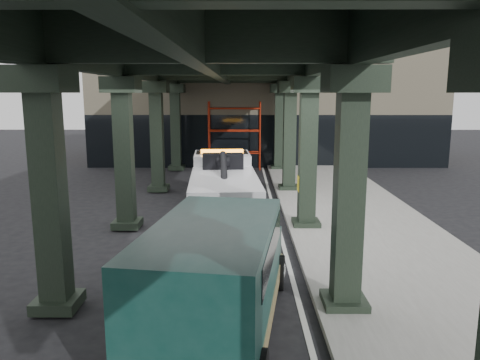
{
  "coord_description": "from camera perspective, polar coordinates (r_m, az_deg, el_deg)",
  "views": [
    {
      "loc": [
        0.47,
        -13.14,
        4.5
      ],
      "look_at": [
        0.39,
        1.84,
        1.7
      ],
      "focal_mm": 35.0,
      "sensor_mm": 36.0,
      "label": 1
    }
  ],
  "objects": [
    {
      "name": "sidewalk",
      "position": [
        16.28,
        14.69,
        -5.54
      ],
      "size": [
        5.0,
        40.0,
        0.15
      ],
      "primitive_type": "cube",
      "color": "gray",
      "rests_on": "ground"
    },
    {
      "name": "building",
      "position": [
        33.18,
        2.98,
        9.71
      ],
      "size": [
        22.0,
        10.0,
        8.0
      ],
      "primitive_type": "cube",
      "color": "#C6B793",
      "rests_on": "ground"
    },
    {
      "name": "scaffolding",
      "position": [
        27.89,
        -0.67,
        5.67
      ],
      "size": [
        3.08,
        0.88,
        4.0
      ],
      "color": "#AC230D",
      "rests_on": "ground"
    },
    {
      "name": "ground",
      "position": [
        13.9,
        -1.67,
        -8.31
      ],
      "size": [
        90.0,
        90.0,
        0.0
      ],
      "primitive_type": "plane",
      "color": "black",
      "rests_on": "ground"
    },
    {
      "name": "lane_stripe",
      "position": [
        15.84,
        4.77,
        -5.93
      ],
      "size": [
        0.12,
        38.0,
        0.01
      ],
      "primitive_type": "cube",
      "color": "silver",
      "rests_on": "ground"
    },
    {
      "name": "tow_truck",
      "position": [
        16.46,
        -2.05,
        -0.93
      ],
      "size": [
        2.63,
        7.73,
        2.49
      ],
      "rotation": [
        0.0,
        0.0,
        0.06
      ],
      "color": "black",
      "rests_on": "ground"
    },
    {
      "name": "towed_van",
      "position": [
        8.76,
        -2.86,
        -11.48
      ],
      "size": [
        2.91,
        5.8,
        2.25
      ],
      "rotation": [
        0.0,
        0.0,
        -0.15
      ],
      "color": "#0F3832",
      "rests_on": "ground"
    },
    {
      "name": "viaduct",
      "position": [
        15.2,
        -3.07,
        14.2
      ],
      "size": [
        7.4,
        32.0,
        6.4
      ],
      "color": "black",
      "rests_on": "ground"
    }
  ]
}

